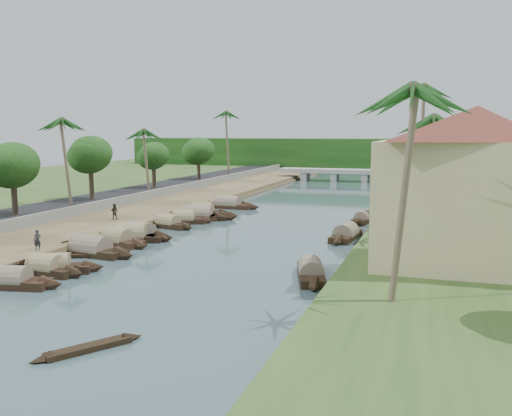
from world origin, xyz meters
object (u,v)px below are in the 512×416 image
(bridge, at_px, (350,173))
(person_near, at_px, (37,240))
(building_near, at_px, (474,186))
(sampan_1, at_px, (46,268))
(sampan_0, at_px, (8,281))

(bridge, xyz_separation_m, person_near, (-12.13, -76.73, -0.14))
(building_near, xyz_separation_m, sampan_1, (-27.74, -6.14, -5.97))
(bridge, bearing_deg, sampan_0, -96.00)
(bridge, distance_m, sampan_1, 80.63)
(bridge, relative_size, sampan_1, 4.19)
(sampan_1, height_order, person_near, person_near)
(bridge, bearing_deg, sampan_1, -96.23)
(bridge, xyz_separation_m, building_near, (18.99, -74.00, 4.66))
(bridge, xyz_separation_m, sampan_0, (-8.80, -83.70, -1.31))
(bridge, distance_m, sampan_0, 84.17)
(sampan_0, relative_size, sampan_1, 1.13)
(sampan_0, relative_size, person_near, 4.84)
(sampan_0, bearing_deg, bridge, 73.40)
(building_near, bearing_deg, bridge, 104.39)
(sampan_0, height_order, person_near, person_near)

